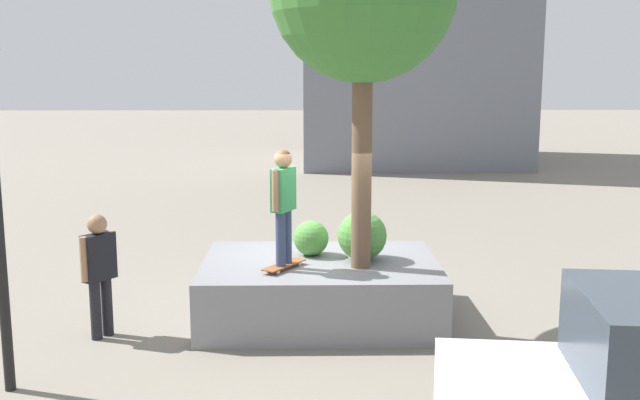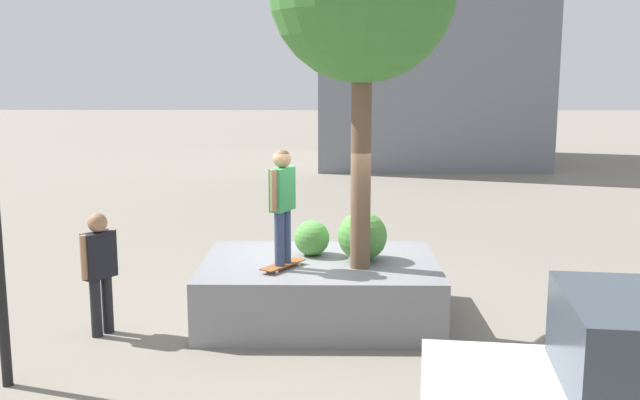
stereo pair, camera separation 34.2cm
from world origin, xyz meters
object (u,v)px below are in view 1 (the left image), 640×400
(skateboard, at_px, (284,265))
(skateboarder, at_px, (283,199))
(passerby_with_bag, at_px, (99,267))
(planter_ledge, at_px, (320,289))

(skateboard, bearing_deg, skateboarder, 180.00)
(passerby_with_bag, bearing_deg, skateboard, -173.74)
(skateboarder, relative_size, passerby_with_bag, 0.93)
(planter_ledge, relative_size, passerby_with_bag, 1.99)
(planter_ledge, bearing_deg, passerby_with_bag, 13.80)
(skateboard, bearing_deg, planter_ledge, -137.77)
(planter_ledge, height_order, passerby_with_bag, passerby_with_bag)
(passerby_with_bag, bearing_deg, skateboarder, -173.74)
(planter_ledge, bearing_deg, skateboard, 42.23)
(skateboard, bearing_deg, passerby_with_bag, 6.26)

